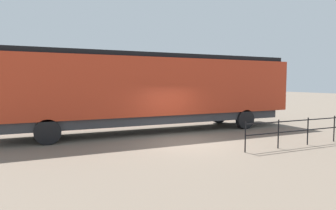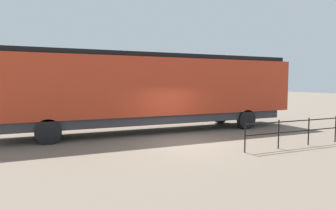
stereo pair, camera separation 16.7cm
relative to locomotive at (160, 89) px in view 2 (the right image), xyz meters
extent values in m
plane|color=#756656|center=(3.39, -0.10, -2.32)|extent=(120.00, 120.00, 0.00)
cube|color=red|center=(0.00, -0.46, 0.12)|extent=(2.96, 16.33, 2.89)
cube|color=black|center=(0.00, 6.70, -0.31)|extent=(2.84, 2.01, 2.02)
cube|color=black|center=(0.00, -0.46, 1.69)|extent=(2.66, 15.68, 0.24)
cube|color=#38383D|center=(0.00, -0.46, -1.55)|extent=(2.66, 15.03, 0.45)
cylinder|color=black|center=(-1.33, 4.77, -1.77)|extent=(0.30, 1.10, 1.10)
cylinder|color=black|center=(1.33, 4.77, -1.77)|extent=(0.30, 1.10, 1.10)
cylinder|color=black|center=(-1.33, -5.68, -1.77)|extent=(0.30, 1.10, 1.10)
cylinder|color=black|center=(1.33, -5.68, -1.77)|extent=(0.30, 1.10, 1.10)
cylinder|color=black|center=(5.88, 1.10, -1.74)|extent=(0.05, 0.05, 1.17)
cylinder|color=black|center=(5.88, 2.76, -1.74)|extent=(0.05, 0.05, 1.17)
cylinder|color=black|center=(5.88, 4.41, -1.74)|extent=(0.05, 0.05, 1.17)
cylinder|color=black|center=(5.88, 6.06, -1.74)|extent=(0.05, 0.05, 1.17)
camera|label=1|loc=(14.61, -6.03, 0.33)|focal=31.16mm
camera|label=2|loc=(14.68, -5.88, 0.33)|focal=31.16mm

